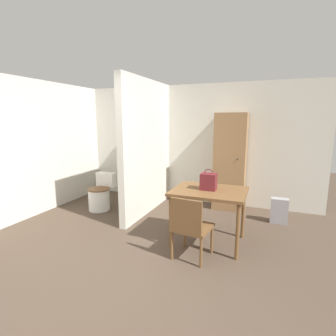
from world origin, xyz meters
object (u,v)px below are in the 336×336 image
object	(u,v)px
wooden_chair	(190,226)
wooden_cabinet	(230,162)
toilet	(101,195)
handbag	(209,181)
dining_table	(209,196)
space_heater	(279,211)

from	to	relation	value
wooden_chair	wooden_cabinet	size ratio (longest dim) A/B	0.44
toilet	handbag	world-z (taller)	handbag
dining_table	wooden_cabinet	bearing A→B (deg)	88.44
handbag	wooden_cabinet	distance (m)	1.63
dining_table	handbag	xyz separation A→B (m)	(-0.02, 0.01, 0.21)
wooden_cabinet	wooden_chair	bearing A→B (deg)	-94.03
wooden_cabinet	toilet	bearing A→B (deg)	-157.46
wooden_chair	handbag	world-z (taller)	handbag
toilet	handbag	xyz separation A→B (m)	(2.32, -0.64, 0.62)
toilet	wooden_cabinet	distance (m)	2.66
dining_table	space_heater	bearing A→B (deg)	50.07
dining_table	handbag	world-z (taller)	handbag
handbag	wooden_cabinet	world-z (taller)	wooden_cabinet
toilet	space_heater	size ratio (longest dim) A/B	1.59
wooden_cabinet	space_heater	size ratio (longest dim) A/B	4.33
dining_table	wooden_cabinet	xyz separation A→B (m)	(0.04, 1.64, 0.25)
dining_table	handbag	bearing A→B (deg)	142.42
dining_table	wooden_cabinet	world-z (taller)	wooden_cabinet
handbag	wooden_cabinet	bearing A→B (deg)	87.87
toilet	space_heater	distance (m)	3.36
wooden_chair	toilet	world-z (taller)	wooden_chair
toilet	space_heater	bearing A→B (deg)	8.95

